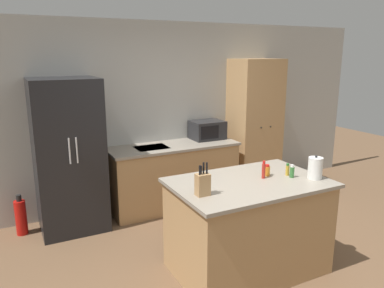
# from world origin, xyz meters

# --- Properties ---
(ground_plane) EXTENTS (14.00, 14.00, 0.00)m
(ground_plane) POSITION_xyz_m (0.00, 0.00, 0.00)
(ground_plane) COLOR brown
(wall_back) EXTENTS (7.20, 0.06, 2.60)m
(wall_back) POSITION_xyz_m (0.00, 2.33, 1.30)
(wall_back) COLOR #B2B2AD
(wall_back) RESTS_ON ground_plane
(refrigerator) EXTENTS (0.79, 0.74, 1.88)m
(refrigerator) POSITION_xyz_m (-1.34, 1.94, 0.94)
(refrigerator) COLOR black
(refrigerator) RESTS_ON ground_plane
(back_counter) EXTENTS (1.85, 0.66, 0.91)m
(back_counter) POSITION_xyz_m (0.08, 1.99, 0.46)
(back_counter) COLOR tan
(back_counter) RESTS_ON ground_plane
(pantry_cabinet) EXTENTS (0.72, 0.58, 2.08)m
(pantry_cabinet) POSITION_xyz_m (1.49, 2.02, 1.04)
(pantry_cabinet) COLOR tan
(pantry_cabinet) RESTS_ON ground_plane
(kitchen_island) EXTENTS (1.51, 0.99, 0.95)m
(kitchen_island) POSITION_xyz_m (0.06, 0.15, 0.48)
(kitchen_island) COLOR tan
(kitchen_island) RESTS_ON ground_plane
(microwave) EXTENTS (0.48, 0.37, 0.27)m
(microwave) POSITION_xyz_m (0.69, 2.10, 1.05)
(microwave) COLOR #232326
(microwave) RESTS_ON back_counter
(knife_block) EXTENTS (0.12, 0.09, 0.30)m
(knife_block) POSITION_xyz_m (-0.52, 0.03, 1.05)
(knife_block) COLOR tan
(knife_block) RESTS_ON kitchen_island
(spice_bottle_tall_dark) EXTENTS (0.06, 0.06, 0.12)m
(spice_bottle_tall_dark) POSITION_xyz_m (0.32, 0.21, 1.00)
(spice_bottle_tall_dark) COLOR orange
(spice_bottle_tall_dark) RESTS_ON kitchen_island
(spice_bottle_short_red) EXTENTS (0.04, 0.04, 0.13)m
(spice_bottle_short_red) POSITION_xyz_m (0.51, 0.05, 1.01)
(spice_bottle_short_red) COLOR #337033
(spice_bottle_short_red) RESTS_ON kitchen_island
(spice_bottle_amber_oil) EXTENTS (0.04, 0.04, 0.18)m
(spice_bottle_amber_oil) POSITION_xyz_m (0.24, 0.16, 1.03)
(spice_bottle_amber_oil) COLOR #B2281E
(spice_bottle_amber_oil) RESTS_ON kitchen_island
(spice_bottle_green_herb) EXTENTS (0.04, 0.04, 0.12)m
(spice_bottle_green_herb) POSITION_xyz_m (0.51, 0.12, 1.01)
(spice_bottle_green_herb) COLOR gold
(spice_bottle_green_herb) RESTS_ON kitchen_island
(kettle) EXTENTS (0.14, 0.14, 0.24)m
(kettle) POSITION_xyz_m (0.69, -0.08, 1.06)
(kettle) COLOR white
(kettle) RESTS_ON kitchen_island
(fire_extinguisher) EXTENTS (0.13, 0.13, 0.51)m
(fire_extinguisher) POSITION_xyz_m (-1.95, 2.03, 0.22)
(fire_extinguisher) COLOR red
(fire_extinguisher) RESTS_ON ground_plane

